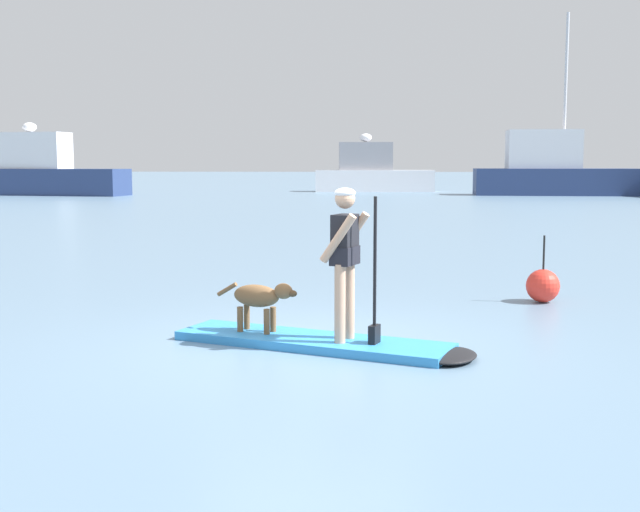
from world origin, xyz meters
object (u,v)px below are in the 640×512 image
dog (260,298)px  marker_buoy (543,286)px  moored_boat_outer (40,172)px  moored_boat_far_port (551,171)px  paddleboard (331,343)px  person_paddler (346,252)px  moored_boat_port (372,173)px

dog → marker_buoy: 4.73m
moored_boat_outer → moored_boat_far_port: moored_boat_far_port is taller
paddleboard → person_paddler: 1.04m
person_paddler → moored_boat_far_port: moored_boat_far_port is taller
paddleboard → moored_boat_port: moored_boat_port is taller
moored_boat_outer → moored_boat_far_port: size_ratio=0.99×
person_paddler → marker_buoy: size_ratio=1.69×
moored_boat_port → moored_boat_far_port: bearing=-26.0°
dog → moored_boat_port: 50.25m
moored_boat_port → marker_buoy: 47.50m
paddleboard → person_paddler: person_paddler is taller
marker_buoy → person_paddler: bearing=-129.9°
moored_boat_far_port → marker_buoy: moored_boat_far_port is taller
dog → person_paddler: bearing=-19.6°
paddleboard → moored_boat_far_port: moored_boat_far_port is taller
dog → moored_boat_far_port: 46.02m
moored_boat_port → moored_boat_far_port: size_ratio=0.76×
moored_boat_outer → marker_buoy: (25.22, -38.62, -1.27)m
person_paddler → dog: 1.22m
marker_buoy → moored_boat_outer: bearing=123.1°
paddleboard → moored_boat_outer: moored_boat_outer is taller
marker_buoy → moored_boat_port: bearing=94.5°
moored_boat_outer → moored_boat_port: (21.49, 8.72, -0.16)m
person_paddler → dog: (-1.01, 0.36, -0.58)m
moored_boat_port → moored_boat_far_port: 13.20m
dog → moored_boat_outer: moored_boat_outer is taller
moored_boat_far_port → marker_buoy: 42.36m
paddleboard → dog: 0.99m
paddleboard → moored_boat_outer: (-22.33, 41.81, 1.47)m
moored_boat_outer → moored_boat_far_port: bearing=5.0°
person_paddler → marker_buoy: 4.32m
moored_boat_outer → marker_buoy: 46.15m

